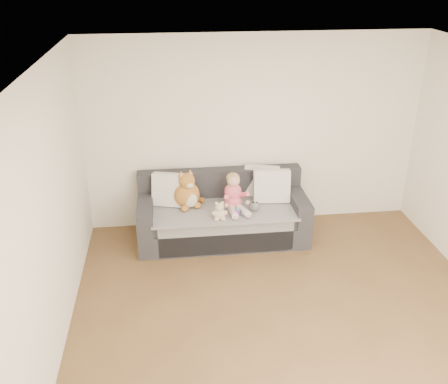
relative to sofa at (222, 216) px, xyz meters
name	(u,v)px	position (x,y,z in m)	size (l,w,h in m)	color
room_shell	(292,202)	(0.48, -1.64, 0.99)	(5.00, 5.00, 5.00)	brown
sofa	(222,216)	(0.00, 0.00, 0.00)	(2.20, 0.94, 0.85)	#242428
cushion_left	(171,190)	(-0.66, 0.09, 0.38)	(0.51, 0.33, 0.45)	silver
cushion_right_back	(262,181)	(0.56, 0.24, 0.37)	(0.50, 0.34, 0.44)	silver
cushion_right_front	(272,186)	(0.66, 0.05, 0.38)	(0.49, 0.25, 0.45)	silver
toddler	(234,194)	(0.14, -0.11, 0.37)	(0.34, 0.50, 0.49)	#E9528E
plush_cat	(187,193)	(-0.45, 0.02, 0.35)	(0.42, 0.42, 0.52)	#AB5F26
teddy_bear	(220,212)	(-0.08, -0.39, 0.26)	(0.20, 0.14, 0.25)	beige
plush_cow	(254,206)	(0.39, -0.21, 0.23)	(0.12, 0.19, 0.15)	white
sippy_cup	(238,211)	(0.16, -0.32, 0.23)	(0.11, 0.09, 0.12)	purple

